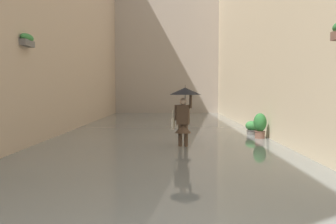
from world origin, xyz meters
TOP-DOWN VIEW (x-y plane):
  - ground_plane at (0.00, -12.59)m, footprint 62.94×62.94m
  - flood_water at (0.00, -12.59)m, footprint 8.65×31.17m
  - building_facade_far at (0.00, -26.07)m, footprint 11.45×1.80m
  - person_wading at (-0.80, -8.73)m, footprint 0.97×0.97m
  - potted_plant_near_left at (-3.54, -11.76)m, footprint 0.49×0.49m
  - potted_plant_far_left at (-3.59, -10.65)m, footprint 0.46×0.46m

SIDE VIEW (x-z plane):
  - ground_plane at x=0.00m, z-range 0.00..0.00m
  - flood_water at x=0.00m, z-range 0.00..0.12m
  - potted_plant_near_left at x=-3.54m, z-range 0.04..0.69m
  - potted_plant_far_left at x=-3.59m, z-range 0.05..1.08m
  - person_wading at x=-0.80m, z-range 0.38..2.38m
  - building_facade_far at x=0.00m, z-range 0.00..11.78m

